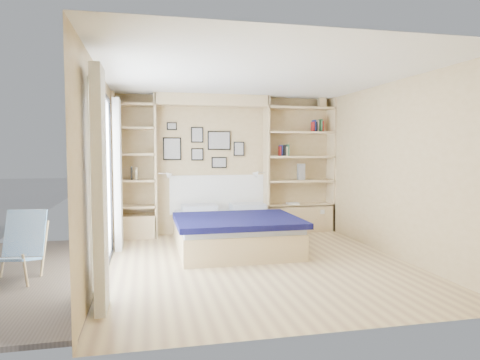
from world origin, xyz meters
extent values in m
plane|color=#D1B881|center=(0.00, 0.00, 0.00)|extent=(4.50, 4.50, 0.00)
plane|color=tan|center=(0.00, 2.25, 1.25)|extent=(4.00, 0.00, 4.00)
plane|color=tan|center=(0.00, -2.25, 1.25)|extent=(4.00, 0.00, 4.00)
plane|color=tan|center=(-2.00, 0.00, 1.25)|extent=(0.00, 4.50, 4.50)
plane|color=tan|center=(2.00, 0.00, 1.25)|extent=(0.00, 4.50, 4.50)
plane|color=white|center=(0.00, 0.00, 2.50)|extent=(4.50, 4.50, 0.00)
cube|color=tan|center=(-1.30, 2.08, 1.25)|extent=(0.04, 0.35, 2.50)
cube|color=tan|center=(0.70, 2.08, 1.25)|extent=(0.04, 0.35, 2.50)
cube|color=tan|center=(-0.30, 2.08, 2.40)|extent=(2.00, 0.35, 0.20)
cube|color=tan|center=(1.98, 2.08, 1.25)|extent=(0.04, 0.35, 2.50)
cube|color=tan|center=(-1.98, 2.08, 1.25)|extent=(0.04, 0.35, 2.50)
cube|color=tan|center=(1.35, 2.08, 0.25)|extent=(1.30, 0.35, 0.50)
cube|color=tan|center=(-1.65, 2.08, 0.20)|extent=(0.70, 0.35, 0.40)
cube|color=black|center=(-1.97, 0.00, 2.23)|extent=(0.04, 2.08, 0.06)
cube|color=black|center=(-1.97, 0.00, 0.03)|extent=(0.04, 2.08, 0.06)
cube|color=black|center=(-1.97, -1.02, 1.10)|extent=(0.04, 0.06, 2.20)
cube|color=black|center=(-1.97, 1.02, 1.10)|extent=(0.04, 0.06, 2.20)
cube|color=silver|center=(-1.98, 0.00, 1.12)|extent=(0.01, 2.00, 2.20)
cube|color=white|center=(-1.88, -1.30, 1.15)|extent=(0.10, 0.45, 2.30)
cube|color=white|center=(-1.88, 1.30, 1.15)|extent=(0.10, 0.45, 2.30)
cube|color=tan|center=(1.35, 2.08, 0.50)|extent=(1.30, 0.35, 0.04)
cube|color=tan|center=(1.35, 2.08, 0.95)|extent=(1.30, 0.35, 0.04)
cube|color=tan|center=(1.35, 2.08, 1.40)|extent=(1.30, 0.35, 0.04)
cube|color=tan|center=(1.35, 2.08, 1.85)|extent=(1.30, 0.35, 0.04)
cube|color=tan|center=(1.35, 2.08, 2.30)|extent=(1.30, 0.35, 0.04)
cube|color=tan|center=(-1.65, 2.08, 0.55)|extent=(0.70, 0.35, 0.04)
cube|color=tan|center=(-1.65, 2.08, 1.00)|extent=(0.70, 0.35, 0.04)
cube|color=tan|center=(-1.65, 2.08, 1.45)|extent=(0.70, 0.35, 0.04)
cube|color=tan|center=(-1.65, 2.08, 1.90)|extent=(0.70, 0.35, 0.04)
cube|color=tan|center=(-1.65, 2.08, 2.30)|extent=(0.70, 0.35, 0.04)
cube|color=tan|center=(-0.15, 0.99, 0.19)|extent=(1.70, 2.13, 0.37)
cube|color=silver|center=(-0.15, 0.99, 0.42)|extent=(1.66, 2.09, 0.10)
cube|color=#0C0D3A|center=(-0.15, 0.63, 0.49)|extent=(1.80, 1.49, 0.08)
cube|color=silver|center=(-0.58, 1.75, 0.53)|extent=(0.58, 0.43, 0.12)
cube|color=silver|center=(0.27, 1.75, 0.53)|extent=(0.58, 0.43, 0.12)
cube|color=white|center=(-0.15, 2.22, 0.72)|extent=(1.80, 0.04, 0.70)
cube|color=black|center=(-1.00, 2.23, 1.55)|extent=(0.32, 0.02, 0.40)
cube|color=gray|center=(-1.00, 2.21, 1.55)|extent=(0.28, 0.01, 0.36)
cube|color=black|center=(-0.55, 2.23, 1.80)|extent=(0.22, 0.02, 0.28)
cube|color=gray|center=(-0.55, 2.21, 1.80)|extent=(0.18, 0.01, 0.24)
cube|color=black|center=(-0.55, 2.23, 1.45)|extent=(0.22, 0.02, 0.22)
cube|color=gray|center=(-0.55, 2.21, 1.45)|extent=(0.18, 0.01, 0.18)
cube|color=black|center=(-0.15, 2.23, 1.70)|extent=(0.42, 0.02, 0.34)
cube|color=gray|center=(-0.15, 2.21, 1.70)|extent=(0.38, 0.01, 0.30)
cube|color=black|center=(-0.15, 2.23, 1.30)|extent=(0.28, 0.02, 0.20)
cube|color=gray|center=(-0.15, 2.21, 1.30)|extent=(0.24, 0.01, 0.16)
cube|color=black|center=(0.22, 2.23, 1.55)|extent=(0.20, 0.02, 0.26)
cube|color=gray|center=(0.22, 2.21, 1.55)|extent=(0.16, 0.01, 0.22)
cube|color=black|center=(-1.00, 2.23, 1.95)|extent=(0.18, 0.02, 0.14)
cube|color=gray|center=(-1.00, 2.21, 1.95)|extent=(0.14, 0.01, 0.10)
cylinder|color=silver|center=(-1.16, 2.00, 1.12)|extent=(0.20, 0.02, 0.02)
cone|color=white|center=(-1.06, 2.00, 1.10)|extent=(0.13, 0.12, 0.15)
cylinder|color=silver|center=(0.56, 2.00, 1.12)|extent=(0.20, 0.02, 0.02)
cone|color=white|center=(0.46, 2.00, 1.10)|extent=(0.13, 0.12, 0.15)
cube|color=#A51E1E|center=(0.96, 2.07, 1.51)|extent=(0.02, 0.15, 0.17)
cube|color=navy|center=(0.98, 2.07, 1.52)|extent=(0.03, 0.15, 0.20)
cube|color=black|center=(1.04, 2.07, 1.52)|extent=(0.03, 0.15, 0.20)
cube|color=#A8AC7F|center=(1.07, 2.07, 1.50)|extent=(0.04, 0.15, 0.16)
cube|color=#255D40|center=(1.10, 2.07, 1.53)|extent=(0.03, 0.15, 0.21)
cube|color=#A51E1E|center=(1.60, 2.07, 1.96)|extent=(0.02, 0.15, 0.18)
cube|color=navy|center=(1.62, 2.07, 1.98)|extent=(0.03, 0.15, 0.22)
cube|color=black|center=(1.66, 2.07, 1.96)|extent=(0.03, 0.15, 0.18)
cube|color=#BFB28C|center=(1.67, 2.07, 1.97)|extent=(0.04, 0.15, 0.21)
cube|color=#256038|center=(1.75, 2.07, 1.99)|extent=(0.03, 0.15, 0.23)
cube|color=#A51E1E|center=(1.77, 2.07, 1.97)|extent=(0.03, 0.15, 0.19)
cube|color=black|center=(-1.70, 2.07, 1.13)|extent=(0.03, 0.15, 0.22)
cube|color=#BFB28C|center=(-1.62, 2.07, 1.12)|extent=(0.03, 0.15, 0.21)
cube|color=tan|center=(1.78, 2.07, 2.40)|extent=(0.13, 0.13, 0.15)
cone|color=tan|center=(1.78, 2.07, 2.51)|extent=(0.20, 0.20, 0.08)
cube|color=slate|center=(1.38, 2.07, 1.12)|extent=(0.12, 0.12, 0.30)
cube|color=white|center=(1.20, 2.02, 0.54)|extent=(0.22, 0.16, 0.03)
cylinder|color=tan|center=(-2.75, -0.53, 0.21)|extent=(0.05, 0.14, 0.41)
cylinder|color=tan|center=(-3.14, 0.09, 0.31)|extent=(0.07, 0.34, 0.67)
cylinder|color=tan|center=(-2.68, 0.04, 0.31)|extent=(0.07, 0.34, 0.67)
cube|color=#2865AA|center=(-2.95, -0.30, 0.29)|extent=(0.54, 0.62, 0.15)
cube|color=#2865AA|center=(-2.90, 0.10, 0.52)|extent=(0.49, 0.28, 0.55)
camera|label=1|loc=(-1.45, -5.48, 1.52)|focal=32.00mm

